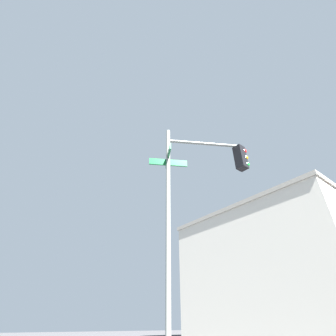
% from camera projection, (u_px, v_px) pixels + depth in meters
% --- Properties ---
extents(traffic_signal_near, '(1.75, 2.62, 6.29)m').
position_uv_depth(traffic_signal_near, '(203.00, 184.00, 6.68)').
color(traffic_signal_near, slate).
rests_on(traffic_signal_near, ground_plane).
extents(building_stucco, '(16.78, 25.06, 11.22)m').
position_uv_depth(building_stucco, '(309.00, 278.00, 27.41)').
color(building_stucco, beige).
rests_on(building_stucco, ground_plane).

